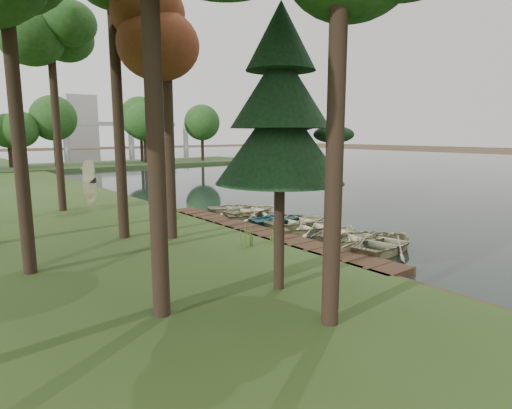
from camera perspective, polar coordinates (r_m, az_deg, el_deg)
ground at (r=22.03m, az=3.63°, el=-3.67°), size 300.00×300.00×0.00m
water at (r=57.28m, az=12.95°, el=4.23°), size 130.00×200.00×0.05m
boardwalk at (r=20.99m, az=0.36°, el=-3.89°), size 1.60×16.00×0.30m
peninsula at (r=69.85m, az=-19.28°, el=5.00°), size 50.00×14.00×0.45m
far_trees at (r=68.72m, az=-22.24°, el=9.95°), size 45.60×5.60×8.80m
bridge at (r=138.63m, az=-27.20°, el=9.28°), size 95.90×4.00×8.60m
building_a at (r=162.25m, az=-22.40°, el=10.16°), size 10.00×8.00×18.00m
rowboat_0 at (r=19.12m, az=16.94°, el=-4.67°), size 4.43×3.48×0.83m
rowboat_1 at (r=19.91m, az=13.98°, el=-4.11°), size 4.19×3.51×0.74m
rowboat_2 at (r=21.02m, az=11.03°, el=-3.46°), size 3.49×2.92×0.62m
rowboat_3 at (r=21.67m, az=7.34°, el=-2.77°), size 4.26×3.46×0.78m
rowboat_4 at (r=22.84m, az=5.74°, el=-2.07°), size 4.01×2.97×0.80m
rowboat_5 at (r=23.62m, az=3.21°, el=-1.77°), size 3.81×3.02×0.71m
rowboat_6 at (r=24.76m, az=0.05°, el=-1.22°), size 4.13×3.57×0.72m
rowboat_7 at (r=26.01m, az=-0.54°, el=-0.63°), size 4.03×3.04×0.79m
rowboat_8 at (r=27.26m, az=-3.04°, el=-0.30°), size 3.83×3.25×0.67m
stored_rowboat at (r=28.45m, az=-20.97°, el=-0.03°), size 3.19×2.35×0.64m
tree_2 at (r=19.78m, az=-11.91°, el=21.26°), size 3.76×3.76×10.56m
tree_6 at (r=29.14m, az=-25.79°, el=19.67°), size 4.01×4.01×12.21m
pine_tree at (r=12.56m, az=3.25°, el=12.11°), size 3.80×3.80×8.34m
reeds_0 at (r=17.95m, az=-1.31°, el=-3.91°), size 0.60×0.60×1.09m
reeds_1 at (r=18.58m, az=2.10°, el=-3.54°), size 0.60×0.60×1.04m
reeds_2 at (r=24.97m, az=-17.64°, el=-0.54°), size 0.60×0.60×1.11m
reeds_3 at (r=24.22m, az=-11.07°, el=-0.87°), size 0.60×0.60×0.86m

